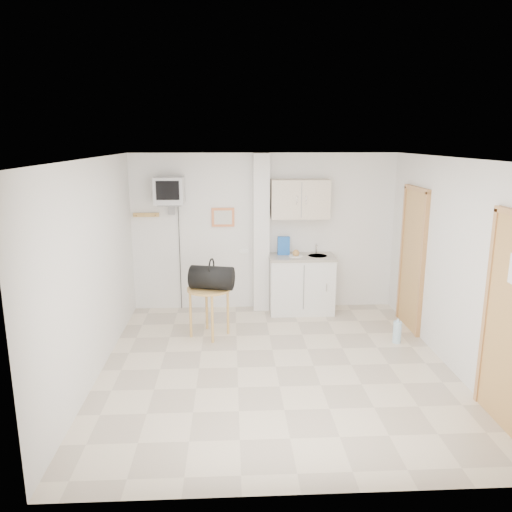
{
  "coord_description": "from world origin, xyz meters",
  "views": [
    {
      "loc": [
        -0.53,
        -5.59,
        2.71
      ],
      "look_at": [
        -0.21,
        0.6,
        1.25
      ],
      "focal_mm": 35.0,
      "sensor_mm": 36.0,
      "label": 1
    }
  ],
  "objects_px": {
    "crt_television": "(169,191)",
    "round_table": "(209,295)",
    "water_bottle": "(397,332)",
    "duffel_bag": "(212,277)"
  },
  "relations": [
    {
      "from": "round_table",
      "to": "crt_television",
      "type": "bearing_deg",
      "value": 121.81
    },
    {
      "from": "crt_television",
      "to": "round_table",
      "type": "bearing_deg",
      "value": -58.19
    },
    {
      "from": "crt_television",
      "to": "round_table",
      "type": "height_order",
      "value": "crt_television"
    },
    {
      "from": "round_table",
      "to": "water_bottle",
      "type": "relative_size",
      "value": 2.07
    },
    {
      "from": "round_table",
      "to": "duffel_bag",
      "type": "distance_m",
      "value": 0.27
    },
    {
      "from": "duffel_bag",
      "to": "water_bottle",
      "type": "distance_m",
      "value": 2.63
    },
    {
      "from": "water_bottle",
      "to": "crt_television",
      "type": "bearing_deg",
      "value": 156.68
    },
    {
      "from": "round_table",
      "to": "water_bottle",
      "type": "bearing_deg",
      "value": -8.56
    },
    {
      "from": "round_table",
      "to": "water_bottle",
      "type": "xyz_separation_m",
      "value": [
        2.56,
        -0.38,
        -0.45
      ]
    },
    {
      "from": "crt_television",
      "to": "duffel_bag",
      "type": "height_order",
      "value": "crt_television"
    }
  ]
}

